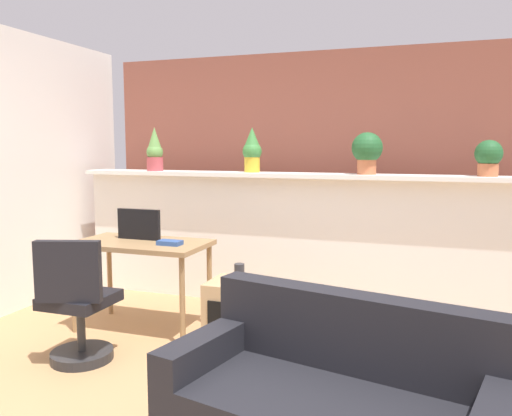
% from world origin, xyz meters
% --- Properties ---
extents(ground_plane, '(12.00, 12.00, 0.00)m').
position_xyz_m(ground_plane, '(0.00, 0.00, 0.00)').
color(ground_plane, tan).
extents(divider_wall, '(4.59, 0.16, 1.25)m').
position_xyz_m(divider_wall, '(0.00, 2.00, 0.62)').
color(divider_wall, white).
rests_on(divider_wall, ground).
extents(plant_shelf, '(4.59, 0.34, 0.04)m').
position_xyz_m(plant_shelf, '(0.00, 1.96, 1.27)').
color(plant_shelf, white).
rests_on(plant_shelf, divider_wall).
extents(brick_wall_behind, '(4.59, 0.10, 2.50)m').
position_xyz_m(brick_wall_behind, '(0.00, 2.60, 1.25)').
color(brick_wall_behind, brown).
rests_on(brick_wall_behind, ground).
extents(potted_plant_0, '(0.17, 0.17, 0.44)m').
position_xyz_m(potted_plant_0, '(-1.54, 1.92, 1.49)').
color(potted_plant_0, '#B7474C').
rests_on(potted_plant_0, plant_shelf).
extents(potted_plant_1, '(0.19, 0.19, 0.43)m').
position_xyz_m(potted_plant_1, '(-0.51, 1.97, 1.50)').
color(potted_plant_1, gold).
rests_on(potted_plant_1, plant_shelf).
extents(potted_plant_2, '(0.27, 0.27, 0.37)m').
position_xyz_m(potted_plant_2, '(0.59, 1.96, 1.50)').
color(potted_plant_2, '#C66B42').
rests_on(potted_plant_2, plant_shelf).
extents(potted_plant_3, '(0.22, 0.22, 0.30)m').
position_xyz_m(potted_plant_3, '(1.58, 1.98, 1.45)').
color(potted_plant_3, '#C66B42').
rests_on(potted_plant_3, plant_shelf).
extents(desk, '(1.10, 0.60, 0.75)m').
position_xyz_m(desk, '(-1.11, 0.95, 0.67)').
color(desk, '#99754C').
rests_on(desk, ground).
extents(tv_monitor, '(0.39, 0.04, 0.26)m').
position_xyz_m(tv_monitor, '(-1.19, 1.03, 0.88)').
color(tv_monitor, black).
rests_on(tv_monitor, desk).
extents(office_chair, '(0.50, 0.50, 0.91)m').
position_xyz_m(office_chair, '(-1.18, 0.19, 0.39)').
color(office_chair, '#262628').
rests_on(office_chair, ground).
extents(side_cube_shelf, '(0.40, 0.41, 0.50)m').
position_xyz_m(side_cube_shelf, '(-0.26, 0.89, 0.25)').
color(side_cube_shelf, tan).
rests_on(side_cube_shelf, ground).
extents(vase_on_shelf, '(0.08, 0.08, 0.15)m').
position_xyz_m(vase_on_shelf, '(-0.21, 0.86, 0.57)').
color(vase_on_shelf, '#2D2D33').
rests_on(vase_on_shelf, side_cube_shelf).
extents(book_on_desk, '(0.19, 0.11, 0.04)m').
position_xyz_m(book_on_desk, '(-0.82, 0.89, 0.77)').
color(book_on_desk, '#2D4C8C').
rests_on(book_on_desk, desk).
extents(couch, '(1.69, 1.08, 0.80)m').
position_xyz_m(couch, '(0.76, -0.43, 0.28)').
color(couch, black).
rests_on(couch, ground).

